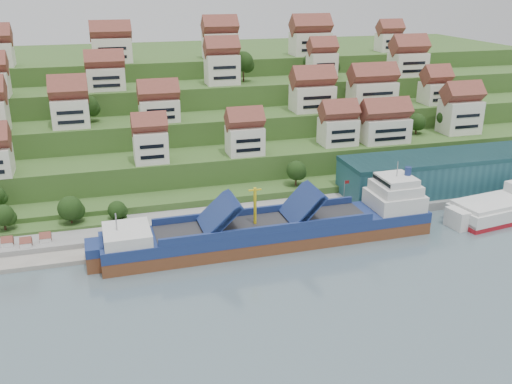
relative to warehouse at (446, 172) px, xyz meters
name	(u,v)px	position (x,y,z in m)	size (l,w,h in m)	color
ground	(289,243)	(-52.00, -17.00, -7.20)	(300.00, 300.00, 0.00)	slate
quay	(342,206)	(-32.00, -2.00, -6.10)	(180.00, 14.00, 2.20)	gray
pebble_beach	(28,249)	(-110.00, -5.00, -6.70)	(45.00, 20.00, 1.00)	gray
hillside	(204,107)	(-52.00, 86.55, 3.46)	(260.00, 128.00, 31.00)	#2D4C1E
hillside_village	(239,90)	(-48.20, 43.98, 17.43)	(155.50, 62.40, 28.66)	white
hillside_trees	(203,122)	(-62.60, 30.66, 11.09)	(142.56, 62.76, 32.29)	#1D3913
warehouse	(446,172)	(0.00, 0.00, 0.00)	(60.00, 15.00, 10.00)	#215059
flagpole	(344,193)	(-33.89, -7.00, -0.32)	(1.28, 0.16, 8.00)	gray
beach_huts	(17,246)	(-112.00, -6.25, -5.10)	(14.40, 3.70, 2.20)	white
cargo_ship	(280,230)	(-53.93, -16.24, -3.95)	(76.79, 13.17, 16.97)	brown
second_ship	(506,207)	(6.86, -17.44, -4.60)	(31.04, 15.46, 8.61)	maroon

